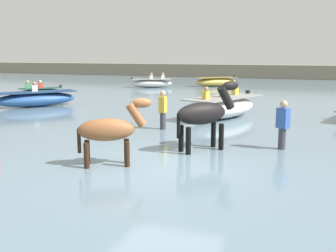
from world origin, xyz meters
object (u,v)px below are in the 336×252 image
object	(u,v)px
horse_lead_black	(204,115)
boat_far_inshore	(36,99)
boat_mid_channel	(223,107)
person_onlooker_right	(282,129)
person_wading_mid	(163,113)
boat_distant_east	(216,82)
horse_trailing_chestnut	(110,132)
boat_far_offshore	(152,83)
boat_distant_west	(40,92)

from	to	relation	value
horse_lead_black	boat_far_inshore	distance (m)	11.70
boat_mid_channel	person_onlooker_right	xyz separation A→B (m)	(2.73, -4.66, 0.14)
horse_lead_black	boat_far_inshore	size ratio (longest dim) A/B	0.55
boat_mid_channel	person_wading_mid	bearing A→B (deg)	-113.20
person_wading_mid	boat_distant_east	bearing A→B (deg)	99.00
boat_mid_channel	person_wading_mid	xyz separation A→B (m)	(-1.35, -3.16, 0.14)
boat_distant_east	boat_far_inshore	xyz separation A→B (m)	(-5.11, -15.43, 0.02)
horse_trailing_chestnut	person_wading_mid	world-z (taller)	horse_trailing_chestnut
boat_distant_east	boat_far_offshore	distance (m)	5.27
person_wading_mid	person_onlooker_right	distance (m)	4.35
boat_mid_channel	boat_distant_west	bearing A→B (deg)	161.48
boat_far_offshore	boat_far_inshore	distance (m)	12.45
boat_far_inshore	horse_trailing_chestnut	bearing A→B (deg)	-42.37
horse_lead_black	person_wading_mid	distance (m)	3.24
boat_distant_west	boat_distant_east	bearing A→B (deg)	54.46
horse_lead_black	boat_distant_east	bearing A→B (deg)	103.62
horse_lead_black	boat_mid_channel	size ratio (longest dim) A/B	0.51
person_onlooker_right	horse_lead_black	bearing A→B (deg)	-155.37
horse_lead_black	boat_distant_east	size ratio (longest dim) A/B	0.62
horse_lead_black	boat_distant_west	distance (m)	16.43
horse_lead_black	boat_distant_east	world-z (taller)	horse_lead_black
boat_far_offshore	boat_distant_west	distance (m)	9.19
boat_distant_east	boat_distant_west	distance (m)	13.98
person_onlooker_right	boat_distant_west	bearing A→B (deg)	149.79
boat_distant_east	boat_far_offshore	size ratio (longest dim) A/B	1.03
boat_far_inshore	person_onlooker_right	xyz separation A→B (m)	(12.15, -4.78, 0.20)
horse_lead_black	boat_mid_channel	world-z (taller)	horse_lead_black
horse_lead_black	horse_trailing_chestnut	xyz separation A→B (m)	(-1.60, -2.20, -0.16)
boat_far_offshore	person_wading_mid	xyz separation A→B (m)	(7.30, -15.70, 0.24)
horse_trailing_chestnut	person_onlooker_right	size ratio (longest dim) A/B	1.14
horse_lead_black	boat_far_inshore	xyz separation A→B (m)	(-10.22, 5.66, -0.59)
boat_far_offshore	boat_distant_west	xyz separation A→B (m)	(-3.79, -8.38, -0.06)
boat_far_inshore	boat_distant_west	distance (m)	5.05
horse_lead_black	person_onlooker_right	bearing A→B (deg)	24.63
horse_trailing_chestnut	horse_lead_black	bearing A→B (deg)	53.86
boat_distant_west	person_wading_mid	xyz separation A→B (m)	(11.09, -7.32, 0.30)
horse_trailing_chestnut	boat_mid_channel	xyz separation A→B (m)	(0.81, 7.75, -0.37)
horse_lead_black	horse_trailing_chestnut	size ratio (longest dim) A/B	1.14
horse_trailing_chestnut	boat_mid_channel	distance (m)	7.80
boat_mid_channel	boat_far_offshore	bearing A→B (deg)	124.60
boat_far_inshore	person_onlooker_right	size ratio (longest dim) A/B	2.39
boat_mid_channel	person_onlooker_right	bearing A→B (deg)	-59.68
person_wading_mid	person_onlooker_right	world-z (taller)	same
boat_far_offshore	person_onlooker_right	bearing A→B (deg)	-56.52
horse_lead_black	person_onlooker_right	distance (m)	2.16
boat_distant_west	boat_mid_channel	size ratio (longest dim) A/B	0.60
horse_trailing_chestnut	boat_distant_west	distance (m)	16.66
person_wading_mid	boat_mid_channel	bearing A→B (deg)	66.80
person_onlooker_right	boat_far_offshore	bearing A→B (deg)	123.48
person_onlooker_right	boat_mid_channel	bearing A→B (deg)	120.32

